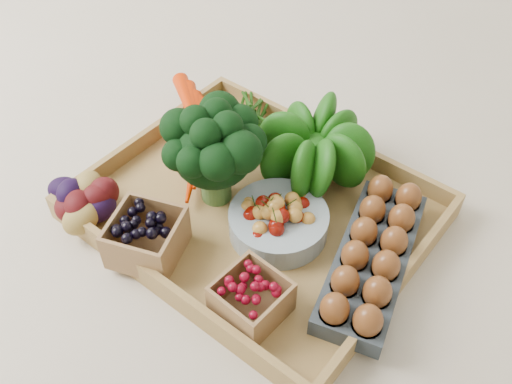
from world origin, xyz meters
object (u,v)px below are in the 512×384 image
Objects in this scene: cherry_bowl at (278,222)px; broccoli at (215,168)px; tray at (256,213)px; egg_carton at (372,260)px.

broccoli is at bearing -178.24° from cherry_bowl.
egg_carton is at bearing 4.81° from tray.
egg_carton reaches higher than tray.
broccoli is (-0.08, -0.02, 0.08)m from tray.
egg_carton is (0.16, 0.03, -0.00)m from cherry_bowl.
tray is at bearing 169.13° from egg_carton.
cherry_bowl is (0.06, -0.01, 0.03)m from tray.
broccoli is 0.58× the size of egg_carton.
broccoli reaches higher than tray.
egg_carton is at bearing 11.27° from cherry_bowl.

